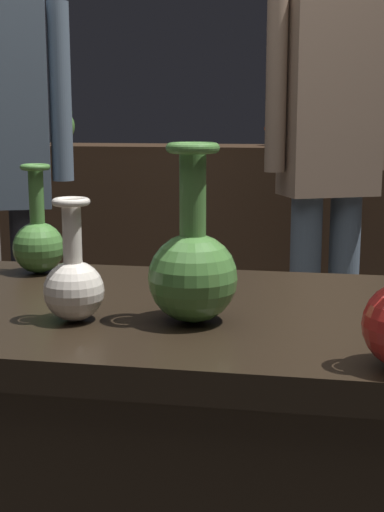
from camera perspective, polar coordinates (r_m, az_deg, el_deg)
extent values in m
cube|color=black|center=(1.28, -0.06, -5.09)|extent=(1.20, 0.64, 0.05)
cube|color=#422D1E|center=(3.48, 6.42, 0.13)|extent=(2.60, 0.40, 0.95)
cube|color=#422D1E|center=(3.42, 6.60, 8.29)|extent=(2.60, 0.40, 0.04)
sphere|color=#477A38|center=(1.17, 0.06, -1.74)|extent=(0.15, 0.15, 0.15)
cylinder|color=#477A38|center=(1.15, 0.06, 4.85)|extent=(0.04, 0.04, 0.15)
torus|color=#477A38|center=(1.14, 0.06, 8.53)|extent=(0.09, 0.09, 0.02)
sphere|color=silver|center=(1.20, -9.31, -2.73)|extent=(0.10, 0.10, 0.10)
cylinder|color=silver|center=(1.18, -9.45, 1.72)|extent=(0.03, 0.03, 0.10)
torus|color=silver|center=(1.17, -9.53, 4.24)|extent=(0.06, 0.06, 0.01)
sphere|color=#477A38|center=(1.57, -12.02, 0.66)|extent=(0.11, 0.11, 0.11)
cylinder|color=#477A38|center=(1.56, -12.18, 4.58)|extent=(0.03, 0.03, 0.12)
torus|color=#477A38|center=(1.55, -12.28, 6.87)|extent=(0.06, 0.06, 0.01)
cylinder|color=#E55B1E|center=(3.46, 6.65, 8.73)|extent=(0.05, 0.05, 0.01)
cylinder|color=#E55B1E|center=(3.46, 6.66, 9.16)|extent=(0.02, 0.02, 0.04)
ellipsoid|color=#E55B1E|center=(3.46, 6.68, 9.94)|extent=(0.12, 0.12, 0.05)
cylinder|color=#477A38|center=(3.66, -10.05, 8.81)|extent=(0.06, 0.06, 0.02)
ellipsoid|color=#477A38|center=(3.66, -10.09, 10.05)|extent=(0.11, 0.11, 0.14)
cylinder|color=#477A38|center=(3.66, -10.12, 11.10)|extent=(0.09, 0.09, 0.01)
cylinder|color=#232328|center=(2.52, -12.59, -5.65)|extent=(0.11, 0.11, 0.84)
cylinder|color=slate|center=(2.42, -10.35, 12.55)|extent=(0.07, 0.07, 0.56)
cylinder|color=slate|center=(2.70, 11.75, -4.29)|extent=(0.11, 0.11, 0.86)
cylinder|color=slate|center=(2.64, 8.82, -4.55)|extent=(0.11, 0.11, 0.86)
cube|color=#846B56|center=(2.57, 10.90, 12.28)|extent=(0.37, 0.30, 0.68)
cylinder|color=#846B56|center=(2.66, 14.91, 12.79)|extent=(0.07, 0.07, 0.58)
cylinder|color=#846B56|center=(2.49, 6.66, 13.23)|extent=(0.07, 0.07, 0.58)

